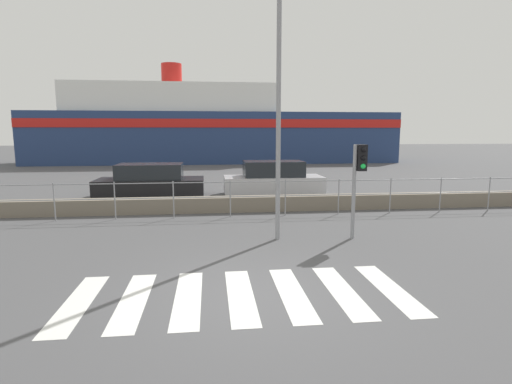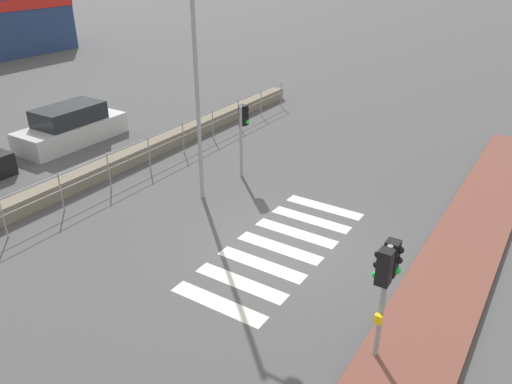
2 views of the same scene
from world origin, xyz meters
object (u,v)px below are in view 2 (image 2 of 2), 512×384
traffic_light_near (386,273)px  parked_car_silver (71,127)px  traffic_light_far (243,125)px  streetlamp (200,66)px

traffic_light_near → parked_car_silver: traffic_light_near is taller
traffic_light_near → traffic_light_far: size_ratio=1.03×
streetlamp → traffic_light_far: bearing=0.1°
parked_car_silver → traffic_light_near: bearing=-108.1°
traffic_light_near → parked_car_silver: size_ratio=0.58×
parked_car_silver → streetlamp: bearing=-98.0°
traffic_light_far → streetlamp: 3.12m
traffic_light_far → streetlamp: bearing=-179.9°
streetlamp → parked_car_silver: size_ratio=1.55×
traffic_light_far → parked_car_silver: size_ratio=0.57×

